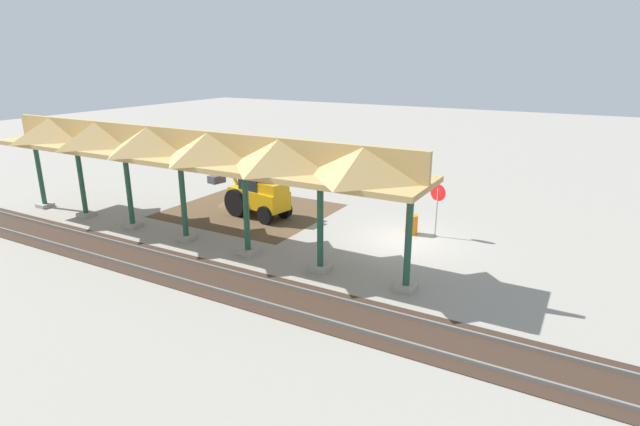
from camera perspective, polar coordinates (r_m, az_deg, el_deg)
ground_plane at (r=22.30m, az=9.59°, el=-3.11°), size 120.00×120.00×0.00m
dirt_work_zone at (r=26.46m, az=-7.98°, el=0.27°), size 8.02×7.00×0.01m
platform_canopy at (r=21.84m, az=-15.86°, el=7.38°), size 21.61×3.20×4.90m
rail_tracks at (r=16.22m, az=0.57°, el=-10.90°), size 60.00×2.58×0.15m
stop_sign at (r=22.55m, az=13.28°, el=1.57°), size 0.74×0.25×2.42m
backhoe at (r=25.21m, az=-7.24°, el=2.43°), size 5.27×2.21×2.82m
dirt_mound at (r=27.48m, az=-8.98°, el=0.86°), size 4.96×4.96×1.29m
traffic_barrel at (r=23.05m, az=10.41°, el=-1.29°), size 0.56×0.56×0.90m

